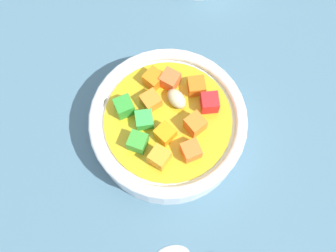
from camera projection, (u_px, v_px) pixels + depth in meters
The scene contains 2 objects.
ground_plane at pixel (168, 136), 49.69cm from camera, with size 140.00×140.00×2.00cm, color #42667A.
soup_bowl_main at pixel (168, 125), 46.11cm from camera, with size 16.63×16.63×6.42cm.
Camera 1 is at (5.17, 14.53, 46.24)cm, focal length 45.87 mm.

